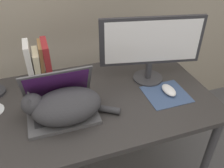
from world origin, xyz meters
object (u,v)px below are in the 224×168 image
cat (64,106)px  book_row (39,63)px  laptop (61,105)px  computer_mouse (169,90)px  external_monitor (151,46)px

cat → book_row: size_ratio=1.85×
cat → book_row: book_row is taller
laptop → book_row: size_ratio=1.36×
computer_mouse → book_row: (-0.63, 0.35, 0.09)m
laptop → cat: 0.06m
external_monitor → computer_mouse: 0.26m
cat → computer_mouse: bearing=2.0°
cat → laptop: bearing=102.8°
cat → book_row: 0.38m
cat → computer_mouse: (0.56, 0.02, -0.06)m
computer_mouse → book_row: bearing=151.2°
external_monitor → book_row: bearing=162.0°
external_monitor → book_row: 0.62m
cat → computer_mouse: size_ratio=4.04×
cat → external_monitor: external_monitor is taller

